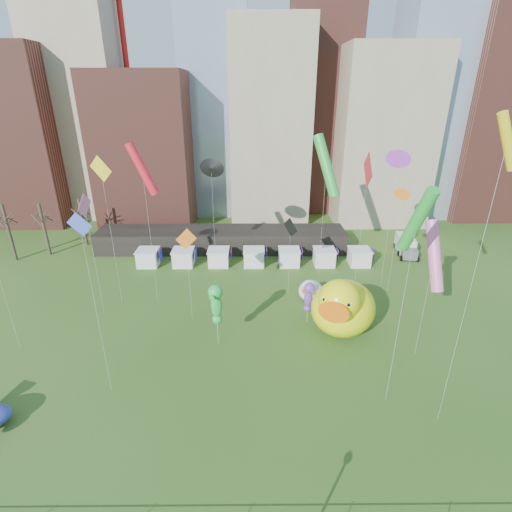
{
  "coord_description": "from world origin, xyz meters",
  "views": [
    {
      "loc": [
        0.94,
        -13.97,
        23.14
      ],
      "look_at": [
        1.12,
        11.61,
        12.0
      ],
      "focal_mm": 27.0,
      "sensor_mm": 36.0,
      "label": 1
    }
  ],
  "objects_px": {
    "small_duck": "(310,290)",
    "seahorse_green": "(216,301)",
    "box_truck": "(406,245)",
    "big_duck": "(342,306)",
    "seahorse_purple": "(309,295)"
  },
  "relations": [
    {
      "from": "small_duck",
      "to": "seahorse_green",
      "type": "xyz_separation_m",
      "value": [
        -10.19,
        -8.64,
        3.54
      ]
    },
    {
      "from": "box_truck",
      "to": "big_duck",
      "type": "bearing_deg",
      "value": -116.63
    },
    {
      "from": "seahorse_green",
      "to": "seahorse_purple",
      "type": "xyz_separation_m",
      "value": [
        9.25,
        3.92,
        -1.55
      ]
    },
    {
      "from": "small_duck",
      "to": "box_truck",
      "type": "height_order",
      "value": "small_duck"
    },
    {
      "from": "big_duck",
      "to": "box_truck",
      "type": "distance_m",
      "value": 25.19
    },
    {
      "from": "big_duck",
      "to": "box_truck",
      "type": "bearing_deg",
      "value": 80.42
    },
    {
      "from": "big_duck",
      "to": "small_duck",
      "type": "height_order",
      "value": "big_duck"
    },
    {
      "from": "big_duck",
      "to": "box_truck",
      "type": "relative_size",
      "value": 1.54
    },
    {
      "from": "box_truck",
      "to": "small_duck",
      "type": "bearing_deg",
      "value": -131.45
    },
    {
      "from": "seahorse_green",
      "to": "seahorse_purple",
      "type": "bearing_deg",
      "value": 35.35
    },
    {
      "from": "big_duck",
      "to": "seahorse_green",
      "type": "bearing_deg",
      "value": -145.55
    },
    {
      "from": "big_duck",
      "to": "box_truck",
      "type": "height_order",
      "value": "big_duck"
    },
    {
      "from": "seahorse_purple",
      "to": "small_duck",
      "type": "bearing_deg",
      "value": 61.64
    },
    {
      "from": "big_duck",
      "to": "small_duck",
      "type": "distance_m",
      "value": 7.15
    },
    {
      "from": "seahorse_green",
      "to": "seahorse_purple",
      "type": "distance_m",
      "value": 10.16
    }
  ]
}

